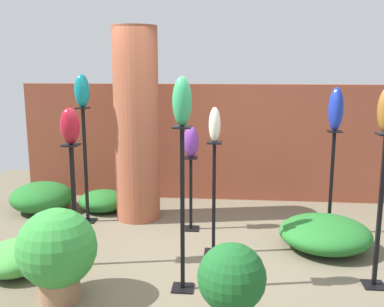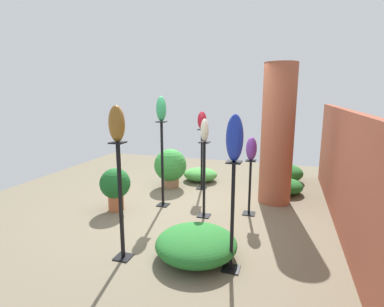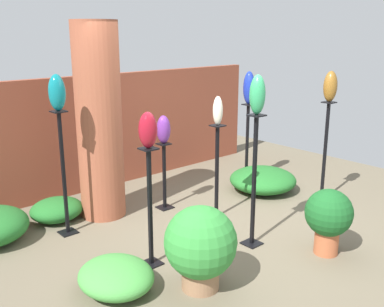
# 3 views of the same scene
# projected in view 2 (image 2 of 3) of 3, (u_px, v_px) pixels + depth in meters

# --- Properties ---
(ground_plane) EXTENTS (8.00, 8.00, 0.00)m
(ground_plane) POSITION_uv_depth(u_px,v_px,m) (186.00, 208.00, 5.30)
(ground_plane) COLOR #6B604C
(brick_wall_back) EXTENTS (5.60, 0.12, 1.76)m
(brick_wall_back) POSITION_uv_depth(u_px,v_px,m) (345.00, 171.00, 4.39)
(brick_wall_back) COLOR brown
(brick_wall_back) RESTS_ON ground
(brick_pillar) EXTENTS (0.58, 0.58, 2.53)m
(brick_pillar) POSITION_uv_depth(u_px,v_px,m) (277.00, 135.00, 5.40)
(brick_pillar) COLOR #9E5138
(brick_pillar) RESTS_ON ground
(pedestal_cobalt) EXTENTS (0.20, 0.20, 1.28)m
(pedestal_cobalt) POSITION_uv_depth(u_px,v_px,m) (232.00, 222.00, 3.35)
(pedestal_cobalt) COLOR black
(pedestal_cobalt) RESTS_ON ground
(pedestal_jade) EXTENTS (0.20, 0.20, 1.53)m
(pedestal_jade) POSITION_uv_depth(u_px,v_px,m) (162.00, 167.00, 5.31)
(pedestal_jade) COLOR black
(pedestal_jade) RESTS_ON ground
(pedestal_ruby) EXTENTS (0.20, 0.20, 1.28)m
(pedestal_ruby) POSITION_uv_depth(u_px,v_px,m) (202.00, 162.00, 6.29)
(pedestal_ruby) COLOR black
(pedestal_ruby) RESTS_ON ground
(pedestal_teal) EXTENTS (0.20, 0.20, 1.52)m
(pedestal_teal) POSITION_uv_depth(u_px,v_px,m) (266.00, 157.00, 6.17)
(pedestal_teal) COLOR black
(pedestal_teal) RESTS_ON ground
(pedestal_violet) EXTENTS (0.20, 0.20, 0.93)m
(pedestal_violet) POSITION_uv_depth(u_px,v_px,m) (250.00, 190.00, 4.97)
(pedestal_violet) COLOR black
(pedestal_violet) RESTS_ON ground
(pedestal_ivory) EXTENTS (0.20, 0.20, 1.25)m
(pedestal_ivory) POSITION_uv_depth(u_px,v_px,m) (204.00, 183.00, 4.86)
(pedestal_ivory) COLOR black
(pedestal_ivory) RESTS_ON ground
(pedestal_bronze) EXTENTS (0.20, 0.20, 1.45)m
(pedestal_bronze) POSITION_uv_depth(u_px,v_px,m) (121.00, 206.00, 3.58)
(pedestal_bronze) COLOR black
(pedestal_bronze) RESTS_ON ground
(art_vase_cobalt) EXTENTS (0.17, 0.19, 0.51)m
(art_vase_cobalt) POSITION_uv_depth(u_px,v_px,m) (235.00, 138.00, 3.16)
(art_vase_cobalt) COLOR #192D9E
(art_vase_cobalt) RESTS_ON pedestal_cobalt
(art_vase_jade) EXTENTS (0.17, 0.17, 0.43)m
(art_vase_jade) POSITION_uv_depth(u_px,v_px,m) (161.00, 109.00, 5.10)
(art_vase_jade) COLOR #2D9356
(art_vase_jade) RESTS_ON pedestal_jade
(art_vase_ruby) EXTENTS (0.19, 0.19, 0.36)m
(art_vase_ruby) POSITION_uv_depth(u_px,v_px,m) (202.00, 120.00, 6.11)
(art_vase_ruby) COLOR maroon
(art_vase_ruby) RESTS_ON pedestal_ruby
(art_vase_teal) EXTENTS (0.19, 0.19, 0.42)m
(art_vase_teal) POSITION_uv_depth(u_px,v_px,m) (269.00, 107.00, 5.97)
(art_vase_teal) COLOR #0F727A
(art_vase_teal) RESTS_ON pedestal_teal
(art_vase_violet) EXTENTS (0.19, 0.18, 0.38)m
(art_vase_violet) POSITION_uv_depth(u_px,v_px,m) (251.00, 149.00, 4.84)
(art_vase_violet) COLOR #6B2D8C
(art_vase_violet) RESTS_ON pedestal_violet
(art_vase_ivory) EXTENTS (0.12, 0.13, 0.37)m
(art_vase_ivory) POSITION_uv_depth(u_px,v_px,m) (205.00, 130.00, 4.69)
(art_vase_ivory) COLOR beige
(art_vase_ivory) RESTS_ON pedestal_ivory
(art_vase_bronze) EXTENTS (0.19, 0.18, 0.42)m
(art_vase_bronze) POSITION_uv_depth(u_px,v_px,m) (117.00, 124.00, 3.38)
(art_vase_bronze) COLOR brown
(art_vase_bronze) RESTS_ON pedestal_bronze
(potted_plant_mid_left) EXTENTS (0.52, 0.52, 0.75)m
(potted_plant_mid_left) POSITION_uv_depth(u_px,v_px,m) (115.00, 185.00, 5.14)
(potted_plant_mid_left) COLOR #B25B38
(potted_plant_mid_left) RESTS_ON ground
(potted_plant_walkway_edge) EXTENTS (0.70, 0.70, 0.83)m
(potted_plant_walkway_edge) POSITION_uv_depth(u_px,v_px,m) (170.00, 166.00, 6.44)
(potted_plant_walkway_edge) COLOR #936B4C
(potted_plant_walkway_edge) RESTS_ON ground
(foliage_bed_east) EXTENTS (0.87, 0.87, 0.41)m
(foliage_bed_east) POSITION_uv_depth(u_px,v_px,m) (283.00, 173.00, 6.89)
(foliage_bed_east) COLOR #236B28
(foliage_bed_east) RESTS_ON ground
(foliage_bed_west) EXTENTS (1.03, 1.01, 0.35)m
(foliage_bed_west) POSITION_uv_depth(u_px,v_px,m) (196.00, 244.00, 3.70)
(foliage_bed_west) COLOR #236B28
(foliage_bed_west) RESTS_ON ground
(foliage_bed_center) EXTENTS (0.69, 0.78, 0.30)m
(foliage_bed_center) POSITION_uv_depth(u_px,v_px,m) (200.00, 174.00, 6.94)
(foliage_bed_center) COLOR #479942
(foliage_bed_center) RESTS_ON ground
(foliage_bed_rear) EXTENTS (0.69, 0.62, 0.29)m
(foliage_bed_rear) POSITION_uv_depth(u_px,v_px,m) (287.00, 186.00, 6.08)
(foliage_bed_rear) COLOR #236B28
(foliage_bed_rear) RESTS_ON ground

